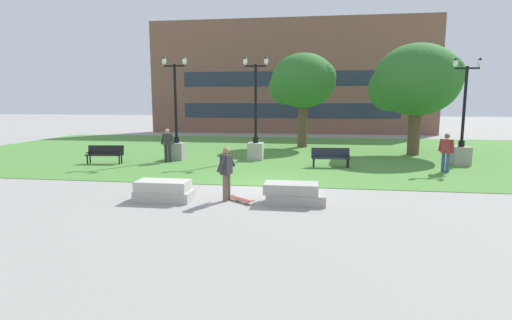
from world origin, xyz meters
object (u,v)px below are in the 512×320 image
(person_bystander_far_lawn, at_px, (168,143))
(person_bystander_near_lawn, at_px, (446,151))
(person_skateboarder, at_px, (226,171))
(lamp_post_right, at_px, (461,144))
(park_bench_near_right, at_px, (105,153))
(concrete_block_center, at_px, (164,191))
(lamp_post_center, at_px, (177,139))
(concrete_block_left, at_px, (294,194))
(park_bench_near_left, at_px, (331,156))
(skateboard, at_px, (241,199))
(lamp_post_left, at_px, (256,139))

(person_bystander_far_lawn, bearing_deg, person_bystander_near_lawn, -4.61)
(person_skateboarder, distance_m, lamp_post_right, 13.08)
(park_bench_near_right, relative_size, person_bystander_near_lawn, 1.08)
(concrete_block_center, bearing_deg, lamp_post_center, 106.77)
(concrete_block_left, xyz_separation_m, lamp_post_center, (-6.69, 8.31, 0.80))
(concrete_block_center, relative_size, park_bench_near_left, 0.98)
(lamp_post_right, bearing_deg, park_bench_near_right, -172.94)
(skateboard, bearing_deg, person_bystander_near_lawn, 38.70)
(lamp_post_left, xyz_separation_m, lamp_post_center, (-4.18, -0.61, 0.00))
(person_skateboarder, bearing_deg, lamp_post_left, 92.43)
(concrete_block_center, distance_m, park_bench_near_left, 9.06)
(park_bench_near_right, relative_size, person_bystander_far_lawn, 1.08)
(concrete_block_left, distance_m, lamp_post_right, 11.61)
(person_bystander_far_lawn, bearing_deg, concrete_block_left, -47.12)
(lamp_post_left, height_order, lamp_post_center, lamp_post_center)
(park_bench_near_right, bearing_deg, person_skateboarder, -40.00)
(person_skateboarder, height_order, person_bystander_near_lawn, person_bystander_near_lawn)
(lamp_post_center, distance_m, person_bystander_near_lawn, 13.17)
(lamp_post_right, relative_size, person_bystander_near_lawn, 3.02)
(person_bystander_near_lawn, distance_m, person_bystander_far_lawn, 13.20)
(park_bench_near_left, xyz_separation_m, lamp_post_left, (-3.88, 1.93, 0.57))
(lamp_post_center, bearing_deg, park_bench_near_left, -9.26)
(lamp_post_left, distance_m, lamp_post_center, 4.22)
(person_skateboarder, height_order, park_bench_near_left, person_skateboarder)
(skateboard, distance_m, person_bystander_far_lawn, 9.12)
(person_skateboarder, distance_m, lamp_post_left, 8.89)
(concrete_block_left, height_order, person_skateboarder, person_skateboarder)
(skateboard, bearing_deg, concrete_block_center, -177.08)
(concrete_block_left, xyz_separation_m, park_bench_near_left, (1.37, 6.99, 0.23))
(skateboard, bearing_deg, park_bench_near_left, 66.94)
(skateboard, bearing_deg, concrete_block_left, 2.87)
(concrete_block_left, bearing_deg, lamp_post_left, 105.69)
(person_skateboarder, bearing_deg, lamp_post_center, 118.85)
(lamp_post_right, bearing_deg, skateboard, -137.12)
(concrete_block_left, xyz_separation_m, person_skateboarder, (-2.13, 0.04, 0.66))
(lamp_post_right, height_order, person_bystander_near_lawn, lamp_post_right)
(park_bench_near_right, xyz_separation_m, person_bystander_near_lawn, (16.10, -0.16, 0.44))
(skateboard, height_order, lamp_post_center, lamp_post_center)
(skateboard, xyz_separation_m, park_bench_near_right, (-8.14, 6.54, 0.45))
(park_bench_near_left, bearing_deg, concrete_block_center, -127.35)
(lamp_post_left, distance_m, person_bystander_far_lawn, 4.60)
(park_bench_near_left, distance_m, person_bystander_far_lawn, 8.23)
(lamp_post_left, distance_m, lamp_post_right, 10.25)
(person_skateboarder, bearing_deg, person_bystander_far_lawn, 122.72)
(park_bench_near_right, distance_m, lamp_post_left, 7.70)
(skateboard, distance_m, person_bystander_near_lawn, 10.24)
(concrete_block_left, height_order, person_bystander_near_lawn, person_bystander_near_lawn)
(person_skateboarder, distance_m, person_bystander_near_lawn, 10.52)
(concrete_block_left, bearing_deg, concrete_block_center, -177.10)
(person_skateboarder, relative_size, lamp_post_center, 0.32)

